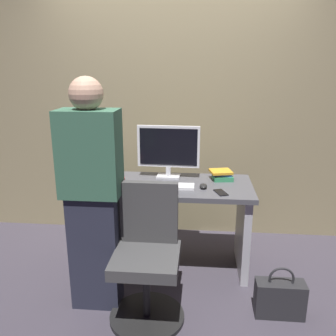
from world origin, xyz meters
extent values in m
plane|color=#3D3842|center=(0.00, 0.00, 0.00)|extent=(9.00, 9.00, 0.00)
cube|color=#8C7F5B|center=(0.00, 0.75, 1.50)|extent=(6.40, 0.10, 3.00)
cube|color=#4C4C51|center=(0.00, 0.00, 0.74)|extent=(1.38, 0.64, 0.04)
cube|color=#B2B2B7|center=(-0.63, 0.00, 0.36)|extent=(0.06, 0.56, 0.72)
cube|color=#B2B2B7|center=(0.63, 0.00, 0.36)|extent=(0.06, 0.56, 0.72)
cylinder|color=black|center=(-0.09, -0.72, 0.01)|extent=(0.52, 0.52, 0.03)
cylinder|color=black|center=(-0.09, -0.72, 0.23)|extent=(0.05, 0.05, 0.39)
cube|color=#3F3F3F|center=(-0.09, -0.72, 0.46)|extent=(0.44, 0.44, 0.08)
cube|color=#3F3F3F|center=(-0.09, -0.53, 0.72)|extent=(0.40, 0.06, 0.44)
cube|color=#262838|center=(-0.47, -0.57, 0.42)|extent=(0.34, 0.20, 0.85)
cube|color=#38664C|center=(-0.47, -0.57, 1.14)|extent=(0.40, 0.24, 0.58)
sphere|color=tan|center=(-0.47, -0.57, 1.53)|extent=(0.22, 0.22, 0.22)
cube|color=silver|center=(-0.02, 0.18, 0.76)|extent=(0.21, 0.15, 0.02)
cube|color=silver|center=(-0.02, 0.18, 0.81)|extent=(0.04, 0.03, 0.08)
cube|color=silver|center=(-0.02, 0.18, 1.03)|extent=(0.54, 0.05, 0.36)
cube|color=black|center=(-0.02, 0.16, 1.03)|extent=(0.50, 0.03, 0.32)
cube|color=white|center=(0.00, -0.09, 0.77)|extent=(0.43, 0.13, 0.02)
ellipsoid|color=black|center=(0.29, -0.08, 0.77)|extent=(0.06, 0.10, 0.03)
cylinder|color=#D84C3F|center=(-0.37, -0.17, 0.80)|extent=(0.07, 0.07, 0.10)
cube|color=#338C59|center=(0.45, 0.15, 0.77)|extent=(0.18, 0.17, 0.04)
cube|color=#3359A5|center=(0.45, 0.16, 0.81)|extent=(0.15, 0.15, 0.02)
cube|color=gold|center=(0.44, 0.15, 0.83)|extent=(0.21, 0.19, 0.02)
cube|color=black|center=(0.42, -0.19, 0.76)|extent=(0.12, 0.16, 0.01)
cube|color=#262628|center=(0.84, -0.59, 0.13)|extent=(0.34, 0.14, 0.26)
torus|color=#262628|center=(0.84, -0.59, 0.29)|extent=(0.18, 0.02, 0.18)
camera|label=1|loc=(0.25, -2.79, 1.70)|focal=37.96mm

